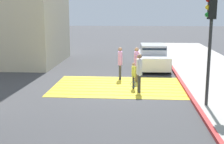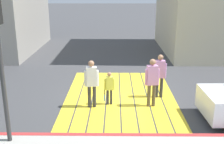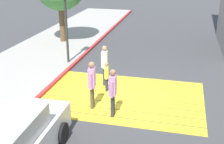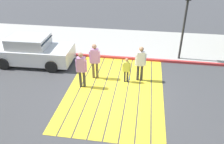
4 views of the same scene
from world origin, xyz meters
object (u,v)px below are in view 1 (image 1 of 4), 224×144
traffic_light_corner (210,29)px  pedestrian_adult_lead (137,62)px  pedestrian_adult_side (120,61)px  car_parked_near_curb (153,57)px  pedestrian_child_with_racket (134,74)px  pedestrian_adult_trailing (139,70)px

traffic_light_corner → pedestrian_adult_lead: size_ratio=2.32×
pedestrian_adult_side → pedestrian_adult_lead: bearing=154.7°
car_parked_near_curb → traffic_light_corner: size_ratio=1.03×
pedestrian_child_with_racket → pedestrian_adult_lead: bearing=-95.3°
car_parked_near_curb → pedestrian_adult_trailing: pedestrian_adult_trailing is taller
car_parked_near_curb → pedestrian_child_with_racket: bearing=77.1°
pedestrian_adult_side → traffic_light_corner: bearing=126.7°
pedestrian_adult_lead → pedestrian_adult_trailing: 2.20m
pedestrian_adult_trailing → pedestrian_adult_side: pedestrian_adult_trailing is taller
traffic_light_corner → pedestrian_child_with_racket: size_ratio=3.30×
car_parked_near_curb → pedestrian_adult_trailing: (0.96, 5.95, 0.31)m
car_parked_near_curb → pedestrian_adult_lead: pedestrian_adult_lead is taller
pedestrian_adult_lead → pedestrian_adult_side: 0.98m
car_parked_near_curb → traffic_light_corner: traffic_light_corner is taller
pedestrian_adult_lead → pedestrian_child_with_racket: (0.15, 1.56, -0.34)m
pedestrian_adult_lead → pedestrian_adult_side: pedestrian_adult_lead is taller
pedestrian_adult_lead → traffic_light_corner: bearing=121.5°
car_parked_near_curb → pedestrian_child_with_racket: (1.22, 5.32, -0.01)m
pedestrian_adult_trailing → pedestrian_child_with_racket: size_ratio=1.39×
car_parked_near_curb → pedestrian_adult_lead: (1.08, 3.76, 0.33)m
pedestrian_adult_lead → pedestrian_adult_trailing: size_ratio=1.02×
traffic_light_corner → pedestrian_child_with_racket: (2.80, -2.76, -2.32)m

